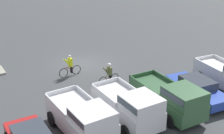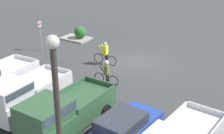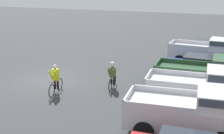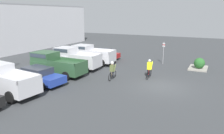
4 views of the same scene
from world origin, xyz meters
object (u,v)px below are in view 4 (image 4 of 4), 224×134
Objects in this scene: pickup_truck_1 at (55,63)px; cyclist_0 at (149,69)px; sedan_2 at (103,54)px; pickup_truck_0 at (6,79)px; sedan_1 at (38,75)px; pickup_truck_3 at (91,54)px; pickup_truck_2 at (75,58)px; shrub at (199,63)px; fire_lane_sign at (163,51)px; cyclist_1 at (112,70)px.

pickup_truck_1 is 2.85× the size of cyclist_0.
pickup_truck_0 is at bearing 179.16° from sedan_2.
cyclist_0 is at bearing -53.13° from sedan_1.
pickup_truck_2 is at bearing 173.99° from pickup_truck_3.
pickup_truck_0 is at bearing 139.29° from shrub.
sedan_1 is (2.76, -0.29, -0.39)m from pickup_truck_0.
fire_lane_sign reaches higher than cyclist_0.
pickup_truck_2 is 12.96m from shrub.
pickup_truck_3 is (2.79, -0.29, -0.03)m from pickup_truck_2.
cyclist_1 is at bearing 136.85° from shrub.
pickup_truck_3 is 6.69m from cyclist_1.
sedan_2 is 3.84× the size of shrub.
sedan_2 is (5.61, -0.26, -0.47)m from pickup_truck_2.
pickup_truck_3 reaches higher than cyclist_1.
pickup_truck_3 is 2.81× the size of cyclist_1.
fire_lane_sign is 4.20m from shrub.
pickup_truck_0 reaches higher than shrub.
pickup_truck_3 is 11.80m from shrub.
pickup_truck_1 is at bearing 174.10° from pickup_truck_3.
pickup_truck_2 reaches higher than pickup_truck_1.
cyclist_1 reaches higher than sedan_2.
fire_lane_sign reaches higher than pickup_truck_0.
cyclist_0 is at bearing -108.62° from pickup_truck_3.
cyclist_1 is 1.58× the size of shrub.
cyclist_1 is at bearing -107.88° from pickup_truck_2.
sedan_2 is 9.49m from cyclist_0.
fire_lane_sign reaches higher than cyclist_1.
cyclist_1 reaches higher than shrub.
sedan_1 reaches higher than shrub.
sedan_2 is at bearing -2.61° from pickup_truck_2.
pickup_truck_2 reaches higher than cyclist_0.
pickup_truck_0 is 5.58m from pickup_truck_1.
sedan_2 is (13.96, -0.20, -0.43)m from pickup_truck_0.
pickup_truck_2 is 5.52m from cyclist_1.
pickup_truck_1 is 14.56m from shrub.
pickup_truck_2 is (2.78, -0.28, 0.05)m from pickup_truck_1.
pickup_truck_3 is (8.39, 0.04, 0.41)m from sedan_1.
pickup_truck_0 is 8.36m from pickup_truck_2.
cyclist_0 is 6.15m from fire_lane_sign.
sedan_1 is at bearing 126.87° from cyclist_0.
sedan_1 is at bearing -5.89° from pickup_truck_0.
pickup_truck_1 is 1.09× the size of pickup_truck_3.
sedan_2 is 11.56m from shrub.
fire_lane_sign reaches higher than sedan_2.
shrub is at bearing -46.47° from sedan_1.
pickup_truck_1 is 5.64m from cyclist_1.
cyclist_1 is at bearing 162.13° from fire_lane_sign.
pickup_truck_3 is 1.16× the size of sedan_2.
cyclist_0 is at bearing -88.71° from pickup_truck_2.
pickup_truck_0 is 0.93× the size of pickup_truck_1.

